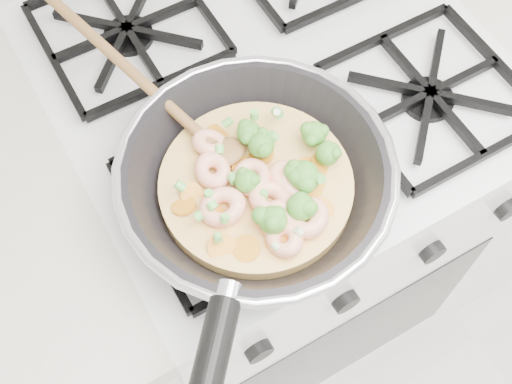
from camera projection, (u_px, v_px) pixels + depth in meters
stove at (269, 212)px, 1.30m from camera, size 0.60×0.60×0.92m
skillet at (256, 184)px, 0.76m from camera, size 0.39×0.59×0.10m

